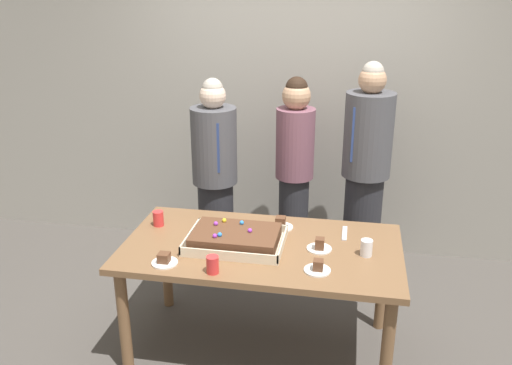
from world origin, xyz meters
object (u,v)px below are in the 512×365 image
(party_table, at_px, (262,258))
(plated_slice_far_right, at_px, (281,224))
(plated_slice_near_left, at_px, (164,260))
(sheet_cake, at_px, (236,238))
(person_serving_front, at_px, (365,173))
(cake_server_utensil, at_px, (345,233))
(person_green_shirt_behind, at_px, (294,171))
(plated_slice_near_right, at_px, (318,268))
(plated_slice_far_left, at_px, (319,246))
(drink_cup_nearest, at_px, (158,218))
(drink_cup_far_end, at_px, (213,265))
(person_striped_tie_right, at_px, (215,179))
(drink_cup_middle, at_px, (366,248))

(party_table, distance_m, plated_slice_far_right, 0.30)
(plated_slice_near_left, bearing_deg, plated_slice_far_right, 45.11)
(sheet_cake, relative_size, person_serving_front, 0.34)
(cake_server_utensil, relative_size, person_green_shirt_behind, 0.13)
(party_table, bearing_deg, plated_slice_far_right, 73.05)
(plated_slice_near_left, distance_m, plated_slice_near_right, 0.87)
(plated_slice_far_left, bearing_deg, person_green_shirt_behind, 104.32)
(plated_slice_far_left, bearing_deg, drink_cup_nearest, 171.91)
(drink_cup_far_end, relative_size, person_serving_front, 0.06)
(sheet_cake, distance_m, plated_slice_far_right, 0.38)
(plated_slice_far_left, distance_m, drink_cup_nearest, 1.08)
(sheet_cake, relative_size, plated_slice_near_left, 3.92)
(plated_slice_near_right, distance_m, drink_cup_nearest, 1.15)
(drink_cup_nearest, bearing_deg, plated_slice_far_right, 7.83)
(cake_server_utensil, height_order, person_striped_tie_right, person_striped_tie_right)
(sheet_cake, relative_size, cake_server_utensil, 2.94)
(drink_cup_middle, height_order, person_striped_tie_right, person_striped_tie_right)
(person_serving_front, relative_size, person_striped_tie_right, 1.08)
(plated_slice_near_right, xyz_separation_m, plated_slice_far_left, (-0.01, 0.26, 0.00))
(plated_slice_near_right, relative_size, plated_slice_far_right, 1.00)
(plated_slice_near_left, bearing_deg, person_striped_tie_right, 90.67)
(party_table, relative_size, person_serving_front, 0.97)
(plated_slice_near_right, distance_m, plated_slice_far_right, 0.59)
(person_green_shirt_behind, bearing_deg, plated_slice_far_right, 12.09)
(person_striped_tie_right, bearing_deg, plated_slice_near_left, -21.16)
(party_table, bearing_deg, person_green_shirt_behind, 86.44)
(plated_slice_far_right, height_order, drink_cup_middle, drink_cup_middle)
(plated_slice_far_right, height_order, drink_cup_nearest, drink_cup_nearest)
(plated_slice_far_right, height_order, person_green_shirt_behind, person_green_shirt_behind)
(sheet_cake, xyz_separation_m, plated_slice_far_right, (0.24, 0.29, -0.02))
(plated_slice_near_left, distance_m, plated_slice_far_right, 0.83)
(person_serving_front, distance_m, person_green_shirt_behind, 0.55)
(plated_slice_far_right, distance_m, drink_cup_nearest, 0.81)
(plated_slice_near_left, distance_m, drink_cup_nearest, 0.53)
(plated_slice_near_left, distance_m, plated_slice_far_left, 0.92)
(plated_slice_far_left, height_order, person_green_shirt_behind, person_green_shirt_behind)
(drink_cup_middle, height_order, person_green_shirt_behind, person_green_shirt_behind)
(party_table, relative_size, plated_slice_far_left, 11.27)
(plated_slice_far_right, relative_size, person_green_shirt_behind, 0.09)
(drink_cup_nearest, height_order, person_green_shirt_behind, person_green_shirt_behind)
(plated_slice_near_left, relative_size, cake_server_utensil, 0.75)
(plated_slice_far_right, height_order, drink_cup_far_end, drink_cup_far_end)
(party_table, height_order, person_green_shirt_behind, person_green_shirt_behind)
(person_striped_tie_right, bearing_deg, cake_server_utensil, 36.20)
(person_green_shirt_behind, bearing_deg, sheet_cake, -0.02)
(plated_slice_near_right, xyz_separation_m, plated_slice_far_right, (-0.28, 0.52, 0.01))
(drink_cup_far_end, relative_size, cake_server_utensil, 0.50)
(party_table, relative_size, drink_cup_middle, 16.91)
(plated_slice_near_left, bearing_deg, person_green_shirt_behind, 68.10)
(sheet_cake, relative_size, plated_slice_near_right, 3.92)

